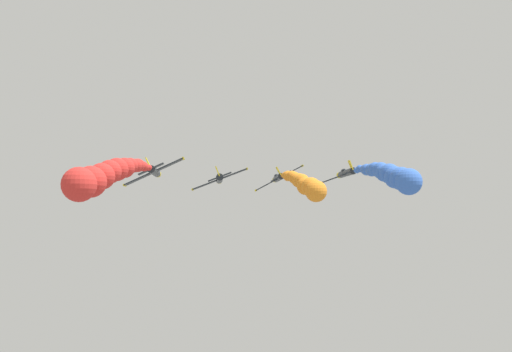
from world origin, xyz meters
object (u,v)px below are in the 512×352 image
object	(u,v)px
airplane_lead	(278,178)
airplane_left_inner	(219,179)
airplane_left_outer	(154,171)
airplane_right_inner	(347,173)

from	to	relation	value
airplane_lead	airplane_left_inner	size ratio (longest dim) A/B	1.00
airplane_lead	airplane_left_inner	xyz separation A→B (m)	(-10.39, -8.32, -0.71)
airplane_lead	airplane_left_outer	world-z (taller)	airplane_lead
airplane_lead	airplane_left_inner	world-z (taller)	airplane_lead
airplane_left_inner	airplane_right_inner	world-z (taller)	airplane_right_inner
airplane_lead	airplane_left_outer	xyz separation A→B (m)	(-19.96, -16.55, -0.17)
airplane_right_inner	airplane_left_inner	bearing A→B (deg)	179.06
airplane_left_outer	airplane_right_inner	bearing A→B (deg)	14.68
airplane_left_inner	airplane_left_outer	bearing A→B (deg)	-139.29
airplane_left_inner	airplane_lead	bearing A→B (deg)	38.67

